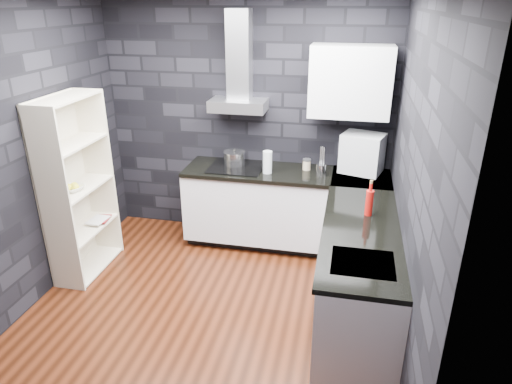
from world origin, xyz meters
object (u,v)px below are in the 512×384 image
(glass_vase, at_px, (267,162))
(bookshelf, at_px, (78,188))
(fruit_bowl, at_px, (73,188))
(pot, at_px, (234,159))
(utensil_crock, at_px, (321,170))
(storage_jar, at_px, (307,165))
(appliance_garage, at_px, (362,153))
(red_bottle, at_px, (369,203))

(glass_vase, xyz_separation_m, bookshelf, (-1.73, -0.81, -0.12))
(glass_vase, distance_m, fruit_bowl, 1.95)
(pot, height_order, glass_vase, glass_vase)
(glass_vase, xyz_separation_m, fruit_bowl, (-1.73, -0.89, -0.08))
(utensil_crock, bearing_deg, glass_vase, -177.59)
(storage_jar, height_order, utensil_crock, utensil_crock)
(storage_jar, relative_size, appliance_garage, 0.25)
(pot, bearing_deg, bookshelf, -144.40)
(red_bottle, bearing_deg, glass_vase, 141.52)
(storage_jar, height_order, bookshelf, bookshelf)
(red_bottle, relative_size, fruit_bowl, 1.07)
(utensil_crock, bearing_deg, pot, 172.67)
(bookshelf, bearing_deg, storage_jar, 29.35)
(fruit_bowl, bearing_deg, appliance_garage, 21.75)
(utensil_crock, bearing_deg, storage_jar, 136.33)
(red_bottle, bearing_deg, pot, 145.90)
(pot, xyz_separation_m, utensil_crock, (0.96, -0.12, -0.02))
(pot, relative_size, utensil_crock, 1.80)
(red_bottle, distance_m, bookshelf, 2.77)
(storage_jar, height_order, appliance_garage, appliance_garage)
(storage_jar, bearing_deg, appliance_garage, 0.42)
(utensil_crock, distance_m, fruit_bowl, 2.47)
(appliance_garage, relative_size, fruit_bowl, 1.97)
(glass_vase, distance_m, red_bottle, 1.32)
(bookshelf, relative_size, fruit_bowl, 8.64)
(red_bottle, bearing_deg, fruit_bowl, -178.60)
(storage_jar, bearing_deg, red_bottle, -57.61)
(appliance_garage, relative_size, bookshelf, 0.23)
(pot, bearing_deg, storage_jar, 2.59)
(appliance_garage, distance_m, fruit_bowl, 2.91)
(storage_jar, bearing_deg, fruit_bowl, -153.24)
(utensil_crock, height_order, bookshelf, bookshelf)
(storage_jar, height_order, red_bottle, red_bottle)
(pot, relative_size, red_bottle, 1.04)
(pot, height_order, fruit_bowl, pot)
(glass_vase, relative_size, red_bottle, 1.07)
(pot, relative_size, bookshelf, 0.13)
(utensil_crock, xyz_separation_m, fruit_bowl, (-2.30, -0.91, -0.03))
(red_bottle, xyz_separation_m, bookshelf, (-2.77, 0.01, -0.11))
(storage_jar, bearing_deg, bookshelf, -155.03)
(glass_vase, bearing_deg, red_bottle, -38.48)
(pot, distance_m, bookshelf, 1.64)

